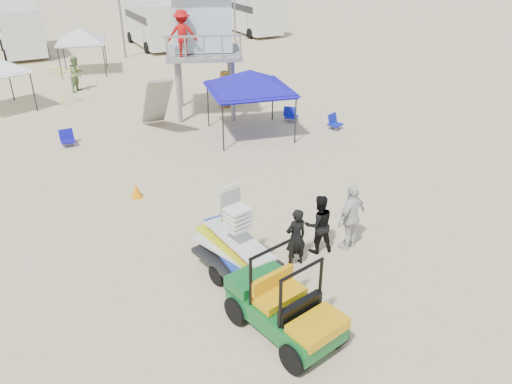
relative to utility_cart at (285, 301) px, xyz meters
name	(u,v)px	position (x,y,z in m)	size (l,w,h in m)	color
ground	(297,299)	(0.84, 0.83, -0.88)	(140.00, 140.00, 0.00)	beige
utility_cart	(285,301)	(0.00, 0.00, 0.00)	(1.72, 2.67, 1.88)	#0E5A22
surf_trailer	(236,245)	(0.00, 2.33, 0.00)	(1.74, 2.63, 2.14)	black
man_left	(296,238)	(1.52, 2.03, -0.07)	(0.58, 0.38, 1.60)	black
man_mid	(319,224)	(2.37, 2.28, -0.06)	(0.80, 0.62, 1.64)	black
man_right	(351,217)	(3.22, 2.03, 0.06)	(1.10, 0.46, 1.87)	silver
lifeguard_tower	(199,28)	(4.12, 14.51, 3.01)	(4.22, 4.22, 5.21)	gray
canopy_blue	(250,73)	(4.75, 10.91, 1.71)	(3.66, 3.66, 3.13)	black
canopy_white_c	(79,31)	(0.62, 24.87, 1.62)	(3.18, 3.18, 3.05)	black
umbrella_b	(61,87)	(-1.60, 18.58, 0.11)	(2.14, 2.18, 1.97)	yellow
cone_near	(136,190)	(-1.06, 7.51, -0.63)	(0.34, 0.34, 0.50)	orange
beach_chair_a	(67,138)	(-2.28, 13.17, -0.56)	(0.54, 0.58, 0.64)	#110E9C
beach_chair_b	(334,122)	(8.29, 9.83, -0.56)	(0.68, 0.74, 0.64)	#0D1B97
beach_chair_c	(290,114)	(7.13, 11.58, -0.56)	(0.73, 0.86, 0.64)	#0F18A2
rv_mid_left	(19,28)	(-2.16, 32.33, 0.92)	(2.65, 6.50, 3.25)	silver
rv_mid_right	(153,21)	(6.84, 30.83, 0.92)	(2.64, 7.00, 3.25)	silver
rv_far_right	(252,11)	(15.84, 32.33, 0.92)	(2.64, 6.60, 3.25)	silver
distant_beachgoers	(91,84)	(-0.18, 18.67, 0.01)	(17.80, 14.82, 1.86)	teal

